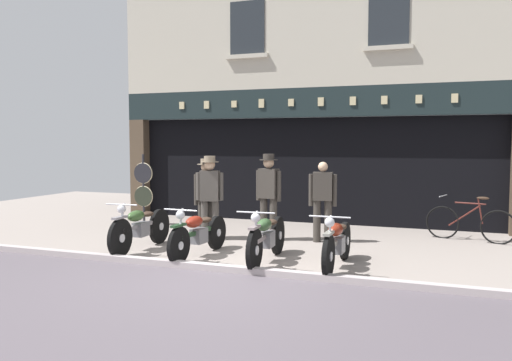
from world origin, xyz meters
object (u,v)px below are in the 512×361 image
object	(u,v)px
motorcycle_center_left	(198,233)
shopkeeper_center	(269,192)
assistant_far_right	(206,194)
tyre_sign_pole	(143,186)
salesman_right	(323,198)
leaning_bicycle	(470,223)
motorcycle_center	(267,237)
salesman_left	(210,193)
motorcycle_center_right	(337,242)
advert_board_near	(362,152)
motorcycle_left	(140,227)

from	to	relation	value
motorcycle_center_left	shopkeeper_center	distance (m)	2.08
assistant_far_right	tyre_sign_pole	distance (m)	2.48
assistant_far_right	motorcycle_center_left	bearing A→B (deg)	113.76
salesman_right	leaning_bicycle	xyz separation A→B (m)	(2.77, 1.17, -0.52)
salesman_right	assistant_far_right	size ratio (longest dim) A/B	0.97
motorcycle_center_left	motorcycle_center	size ratio (longest dim) A/B	0.96
motorcycle_center_left	salesman_left	xyz separation A→B (m)	(-0.49, 1.50, 0.55)
motorcycle_center_right	tyre_sign_pole	bearing A→B (deg)	-27.47
salesman_left	shopkeeper_center	world-z (taller)	shopkeeper_center
motorcycle_center	motorcycle_center_right	size ratio (longest dim) A/B	1.04
salesman_left	leaning_bicycle	world-z (taller)	salesman_left
motorcycle_center	leaning_bicycle	size ratio (longest dim) A/B	1.19
motorcycle_center	tyre_sign_pole	xyz separation A→B (m)	(-4.12, 2.73, 0.52)
motorcycle_center	tyre_sign_pole	bearing A→B (deg)	-36.43
salesman_left	salesman_right	bearing A→B (deg)	-179.32
salesman_right	advert_board_near	world-z (taller)	advert_board_near
motorcycle_center	tyre_sign_pole	world-z (taller)	tyre_sign_pole
motorcycle_center	leaning_bicycle	xyz separation A→B (m)	(3.23, 3.24, -0.07)
salesman_right	motorcycle_center_right	bearing A→B (deg)	100.96
motorcycle_center	motorcycle_center_right	world-z (taller)	motorcycle_center
advert_board_near	leaning_bicycle	xyz separation A→B (m)	(2.41, -1.27, -1.39)
tyre_sign_pole	advert_board_near	bearing A→B (deg)	19.84
advert_board_near	leaning_bicycle	bearing A→B (deg)	-27.92
motorcycle_center	motorcycle_center_right	distance (m)	1.18
motorcycle_center_left	advert_board_near	distance (m)	5.15
motorcycle_left	salesman_left	world-z (taller)	salesman_left
motorcycle_left	shopkeeper_center	size ratio (longest dim) A/B	1.15
motorcycle_left	advert_board_near	distance (m)	5.68
salesman_left	assistant_far_right	world-z (taller)	salesman_left
motorcycle_center_left	assistant_far_right	distance (m)	1.80
motorcycle_center_left	motorcycle_center	distance (m)	1.27
assistant_far_right	tyre_sign_pole	xyz separation A→B (m)	(-2.22, 1.11, 0.03)
salesman_right	tyre_sign_pole	size ratio (longest dim) A/B	0.94
motorcycle_center_left	assistant_far_right	size ratio (longest dim) A/B	1.19
motorcycle_left	motorcycle_center_right	world-z (taller)	motorcycle_left
motorcycle_center_right	leaning_bicycle	world-z (taller)	leaning_bicycle
motorcycle_center_left	motorcycle_center	xyz separation A→B (m)	(1.27, -0.01, 0.02)
tyre_sign_pole	leaning_bicycle	size ratio (longest dim) A/B	1.00
motorcycle_center_left	salesman_right	size ratio (longest dim) A/B	1.22
shopkeeper_center	assistant_far_right	distance (m)	1.30
salesman_left	salesman_right	world-z (taller)	salesman_left
motorcycle_center_right	assistant_far_right	size ratio (longest dim) A/B	1.18
leaning_bicycle	advert_board_near	bearing A→B (deg)	77.83
advert_board_near	assistant_far_right	bearing A→B (deg)	-133.24
motorcycle_left	motorcycle_center	distance (m)	2.53
shopkeeper_center	leaning_bicycle	world-z (taller)	shopkeeper_center
motorcycle_center_right	assistant_far_right	xyz separation A→B (m)	(-3.08, 1.61, 0.50)
motorcycle_center	leaning_bicycle	distance (m)	4.57
motorcycle_left	salesman_left	size ratio (longest dim) A/B	1.18
leaning_bicycle	motorcycle_left	bearing A→B (deg)	134.19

